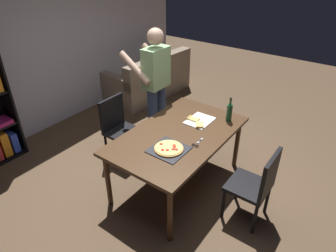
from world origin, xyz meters
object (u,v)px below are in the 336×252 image
couch (150,81)px  wine_bottle (229,112)px  chair_far_side (118,125)px  person_serving_pizza (155,83)px  dining_table (178,138)px  chair_near_camera (257,183)px  kitchen_scissors (197,144)px  pepperoni_pizza_on_tray (169,149)px

couch → wine_bottle: size_ratio=5.57×
chair_far_side → person_serving_pizza: (0.56, -0.22, 0.49)m
dining_table → chair_far_side: bearing=90.0°
chair_near_camera → kitchen_scissors: (-0.06, 0.71, 0.24)m
person_serving_pizza → wine_bottle: size_ratio=5.54×
chair_far_side → kitchen_scissors: (-0.06, -1.29, 0.24)m
dining_table → pepperoni_pizza_on_tray: bearing=-162.7°
pepperoni_pizza_on_tray → kitchen_scissors: 0.33m
wine_bottle → chair_near_camera: bearing=-133.0°
chair_near_camera → wine_bottle: size_ratio=2.85×
wine_bottle → kitchen_scissors: size_ratio=1.63×
couch → kitchen_scissors: size_ratio=9.09×
person_serving_pizza → pepperoni_pizza_on_tray: (-0.90, -0.88, -0.23)m
chair_near_camera → person_serving_pizza: 1.93m
person_serving_pizza → pepperoni_pizza_on_tray: size_ratio=4.67×
couch → person_serving_pizza: size_ratio=1.01×
person_serving_pizza → pepperoni_pizza_on_tray: 1.28m
kitchen_scissors → person_serving_pizza: bearing=59.7°
chair_near_camera → couch: size_ratio=0.51×
kitchen_scissors → pepperoni_pizza_on_tray: bearing=145.9°
couch → person_serving_pizza: person_serving_pizza is taller
pepperoni_pizza_on_tray → kitchen_scissors: size_ratio=1.93×
chair_near_camera → chair_far_side: same height
person_serving_pizza → chair_near_camera: bearing=-107.6°
person_serving_pizza → wine_bottle: bearing=-87.1°
chair_far_side → kitchen_scissors: bearing=-92.6°
dining_table → wine_bottle: wine_bottle is taller
person_serving_pizza → pepperoni_pizza_on_tray: bearing=-135.4°
pepperoni_pizza_on_tray → wine_bottle: (0.95, -0.23, 0.10)m
chair_near_camera → kitchen_scissors: bearing=94.7°
dining_table → kitchen_scissors: (-0.06, -0.29, 0.07)m
dining_table → kitchen_scissors: size_ratio=8.73×
pepperoni_pizza_on_tray → wine_bottle: bearing=-13.7°
wine_bottle → chair_far_side: bearing=115.0°
chair_near_camera → pepperoni_pizza_on_tray: bearing=110.3°
chair_far_side → pepperoni_pizza_on_tray: 1.18m
couch → kitchen_scissors: (-1.95, -2.27, 0.45)m
chair_near_camera → couch: bearing=57.6°
person_serving_pizza → kitchen_scissors: (-0.62, -1.07, -0.24)m
couch → kitchen_scissors: 3.03m
dining_table → chair_near_camera: size_ratio=1.88×
person_serving_pizza → couch: bearing=42.2°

